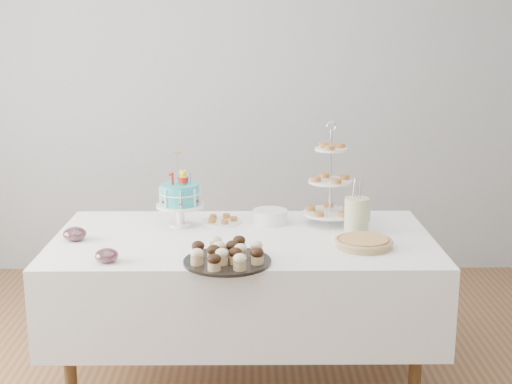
{
  "coord_description": "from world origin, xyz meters",
  "views": [
    {
      "loc": [
        0.04,
        -3.17,
        1.83
      ],
      "look_at": [
        0.07,
        0.3,
        1.0
      ],
      "focal_mm": 50.0,
      "sensor_mm": 36.0,
      "label": 1
    }
  ],
  "objects_px": {
    "birthday_cake": "(180,207)",
    "jam_bowl_a": "(107,256)",
    "pastry_plate": "(222,220)",
    "utensil_pitcher": "(357,214)",
    "pie": "(364,242)",
    "plate_stack": "(270,217)",
    "table": "(243,279)",
    "tiered_stand": "(330,182)",
    "cupcake_tray": "(227,253)",
    "jam_bowl_b": "(75,234)"
  },
  "relations": [
    {
      "from": "birthday_cake",
      "to": "jam_bowl_a",
      "type": "bearing_deg",
      "value": -121.58
    },
    {
      "from": "plate_stack",
      "to": "pastry_plate",
      "type": "height_order",
      "value": "plate_stack"
    },
    {
      "from": "table",
      "to": "plate_stack",
      "type": "xyz_separation_m",
      "value": [
        0.14,
        0.25,
        0.26
      ]
    },
    {
      "from": "plate_stack",
      "to": "jam_bowl_b",
      "type": "relative_size",
      "value": 1.64
    },
    {
      "from": "cupcake_tray",
      "to": "pastry_plate",
      "type": "relative_size",
      "value": 1.84
    },
    {
      "from": "birthday_cake",
      "to": "cupcake_tray",
      "type": "relative_size",
      "value": 0.98
    },
    {
      "from": "pie",
      "to": "jam_bowl_a",
      "type": "distance_m",
      "value": 1.22
    },
    {
      "from": "jam_bowl_a",
      "to": "cupcake_tray",
      "type": "bearing_deg",
      "value": -1.4
    },
    {
      "from": "jam_bowl_b",
      "to": "jam_bowl_a",
      "type": "bearing_deg",
      "value": -56.1
    },
    {
      "from": "tiered_stand",
      "to": "pastry_plate",
      "type": "distance_m",
      "value": 0.62
    },
    {
      "from": "jam_bowl_b",
      "to": "utensil_pitcher",
      "type": "relative_size",
      "value": 0.41
    },
    {
      "from": "pastry_plate",
      "to": "jam_bowl_a",
      "type": "height_order",
      "value": "jam_bowl_a"
    },
    {
      "from": "birthday_cake",
      "to": "jam_bowl_a",
      "type": "height_order",
      "value": "birthday_cake"
    },
    {
      "from": "table",
      "to": "tiered_stand",
      "type": "height_order",
      "value": "tiered_stand"
    },
    {
      "from": "table",
      "to": "utensil_pitcher",
      "type": "xyz_separation_m",
      "value": [
        0.58,
        0.06,
        0.33
      ]
    },
    {
      "from": "pastry_plate",
      "to": "plate_stack",
      "type": "bearing_deg",
      "value": -3.48
    },
    {
      "from": "birthday_cake",
      "to": "tiered_stand",
      "type": "xyz_separation_m",
      "value": [
        0.8,
        0.04,
        0.12
      ]
    },
    {
      "from": "utensil_pitcher",
      "to": "jam_bowl_a",
      "type": "bearing_deg",
      "value": -163.65
    },
    {
      "from": "pastry_plate",
      "to": "jam_bowl_b",
      "type": "relative_size",
      "value": 1.88
    },
    {
      "from": "birthday_cake",
      "to": "plate_stack",
      "type": "distance_m",
      "value": 0.49
    },
    {
      "from": "table",
      "to": "pie",
      "type": "xyz_separation_m",
      "value": [
        0.59,
        -0.18,
        0.25
      ]
    },
    {
      "from": "table",
      "to": "jam_bowl_a",
      "type": "relative_size",
      "value": 17.77
    },
    {
      "from": "birthday_cake",
      "to": "tiered_stand",
      "type": "relative_size",
      "value": 0.71
    },
    {
      "from": "pie",
      "to": "cupcake_tray",
      "type": "bearing_deg",
      "value": -161.11
    },
    {
      "from": "jam_bowl_b",
      "to": "utensil_pitcher",
      "type": "xyz_separation_m",
      "value": [
        1.42,
        0.12,
        0.07
      ]
    },
    {
      "from": "pie",
      "to": "tiered_stand",
      "type": "distance_m",
      "value": 0.48
    },
    {
      "from": "pie",
      "to": "jam_bowl_b",
      "type": "height_order",
      "value": "jam_bowl_b"
    },
    {
      "from": "pie",
      "to": "table",
      "type": "bearing_deg",
      "value": 163.27
    },
    {
      "from": "pastry_plate",
      "to": "jam_bowl_b",
      "type": "xyz_separation_m",
      "value": [
        -0.72,
        -0.32,
        0.02
      ]
    },
    {
      "from": "pastry_plate",
      "to": "jam_bowl_b",
      "type": "height_order",
      "value": "jam_bowl_b"
    },
    {
      "from": "table",
      "to": "cupcake_tray",
      "type": "height_order",
      "value": "cupcake_tray"
    },
    {
      "from": "table",
      "to": "jam_bowl_b",
      "type": "bearing_deg",
      "value": -176.42
    },
    {
      "from": "cupcake_tray",
      "to": "jam_bowl_b",
      "type": "xyz_separation_m",
      "value": [
        -0.77,
        0.35,
        -0.01
      ]
    },
    {
      "from": "pie",
      "to": "jam_bowl_b",
      "type": "distance_m",
      "value": 1.43
    },
    {
      "from": "birthday_cake",
      "to": "pie",
      "type": "xyz_separation_m",
      "value": [
        0.92,
        -0.38,
        -0.08
      ]
    },
    {
      "from": "table",
      "to": "tiered_stand",
      "type": "bearing_deg",
      "value": 27.09
    },
    {
      "from": "table",
      "to": "utensil_pitcher",
      "type": "distance_m",
      "value": 0.67
    },
    {
      "from": "utensil_pitcher",
      "to": "jam_bowl_b",
      "type": "bearing_deg",
      "value": -179.56
    },
    {
      "from": "tiered_stand",
      "to": "jam_bowl_a",
      "type": "bearing_deg",
      "value": -149.97
    },
    {
      "from": "jam_bowl_a",
      "to": "jam_bowl_b",
      "type": "relative_size",
      "value": 0.93
    },
    {
      "from": "jam_bowl_a",
      "to": "utensil_pitcher",
      "type": "bearing_deg",
      "value": 20.62
    },
    {
      "from": "plate_stack",
      "to": "pastry_plate",
      "type": "bearing_deg",
      "value": 176.52
    },
    {
      "from": "jam_bowl_b",
      "to": "pie",
      "type": "bearing_deg",
      "value": -4.95
    },
    {
      "from": "birthday_cake",
      "to": "pie",
      "type": "relative_size",
      "value": 1.4
    },
    {
      "from": "pastry_plate",
      "to": "utensil_pitcher",
      "type": "height_order",
      "value": "utensil_pitcher"
    },
    {
      "from": "pastry_plate",
      "to": "utensil_pitcher",
      "type": "relative_size",
      "value": 0.76
    },
    {
      "from": "birthday_cake",
      "to": "jam_bowl_b",
      "type": "xyz_separation_m",
      "value": [
        -0.5,
        -0.25,
        -0.08
      ]
    },
    {
      "from": "cupcake_tray",
      "to": "jam_bowl_a",
      "type": "relative_size",
      "value": 3.71
    },
    {
      "from": "tiered_stand",
      "to": "plate_stack",
      "type": "distance_m",
      "value": 0.38
    },
    {
      "from": "pastry_plate",
      "to": "jam_bowl_a",
      "type": "distance_m",
      "value": 0.82
    }
  ]
}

